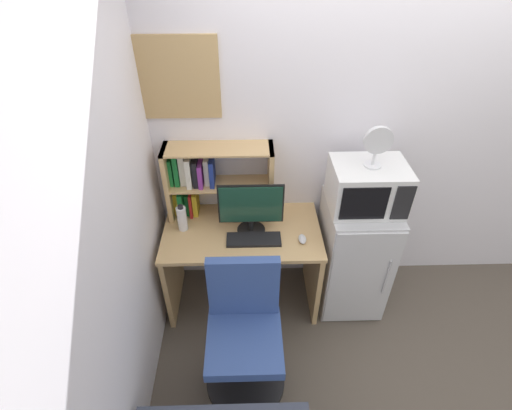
{
  "coord_description": "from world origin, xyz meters",
  "views": [
    {
      "loc": [
        -0.94,
        -2.38,
        2.55
      ],
      "look_at": [
        -0.89,
        -0.35,
        0.99
      ],
      "focal_mm": 26.83,
      "sensor_mm": 36.0,
      "label": 1
    }
  ],
  "objects_px": {
    "wall_corkboard": "(169,79)",
    "hutch_bookshelf": "(204,179)",
    "keyboard": "(254,240)",
    "desk_chair": "(245,338)",
    "mini_fridge": "(353,255)",
    "desk_fan": "(377,144)",
    "microwave": "(367,187)",
    "computer_mouse": "(302,239)",
    "water_bottle": "(182,218)",
    "monitor": "(251,208)"
  },
  "relations": [
    {
      "from": "wall_corkboard",
      "to": "hutch_bookshelf",
      "type": "bearing_deg",
      "value": -27.36
    },
    {
      "from": "keyboard",
      "to": "desk_chair",
      "type": "height_order",
      "value": "desk_chair"
    },
    {
      "from": "mini_fridge",
      "to": "desk_fan",
      "type": "xyz_separation_m",
      "value": [
        0.0,
        -0.0,
        0.95
      ]
    },
    {
      "from": "hutch_bookshelf",
      "to": "microwave",
      "type": "bearing_deg",
      "value": -10.86
    },
    {
      "from": "hutch_bookshelf",
      "to": "wall_corkboard",
      "type": "xyz_separation_m",
      "value": [
        -0.17,
        0.09,
        0.69
      ]
    },
    {
      "from": "microwave",
      "to": "hutch_bookshelf",
      "type": "bearing_deg",
      "value": 169.14
    },
    {
      "from": "computer_mouse",
      "to": "water_bottle",
      "type": "distance_m",
      "value": 0.86
    },
    {
      "from": "computer_mouse",
      "to": "desk_fan",
      "type": "xyz_separation_m",
      "value": [
        0.43,
        0.12,
        0.67
      ]
    },
    {
      "from": "hutch_bookshelf",
      "to": "desk_fan",
      "type": "relative_size",
      "value": 2.71
    },
    {
      "from": "desk_fan",
      "to": "hutch_bookshelf",
      "type": "bearing_deg",
      "value": 168.88
    },
    {
      "from": "keyboard",
      "to": "water_bottle",
      "type": "relative_size",
      "value": 1.8
    },
    {
      "from": "monitor",
      "to": "wall_corkboard",
      "type": "relative_size",
      "value": 0.71
    },
    {
      "from": "water_bottle",
      "to": "microwave",
      "type": "height_order",
      "value": "microwave"
    },
    {
      "from": "water_bottle",
      "to": "desk_fan",
      "type": "distance_m",
      "value": 1.4
    },
    {
      "from": "hutch_bookshelf",
      "to": "keyboard",
      "type": "distance_m",
      "value": 0.56
    },
    {
      "from": "water_bottle",
      "to": "desk_fan",
      "type": "bearing_deg",
      "value": -1.42
    },
    {
      "from": "wall_corkboard",
      "to": "keyboard",
      "type": "bearing_deg",
      "value": -38.8
    },
    {
      "from": "keyboard",
      "to": "computer_mouse",
      "type": "bearing_deg",
      "value": -1.9
    },
    {
      "from": "computer_mouse",
      "to": "keyboard",
      "type": "bearing_deg",
      "value": 178.1
    },
    {
      "from": "hutch_bookshelf",
      "to": "monitor",
      "type": "bearing_deg",
      "value": -34.2
    },
    {
      "from": "hutch_bookshelf",
      "to": "microwave",
      "type": "xyz_separation_m",
      "value": [
        1.1,
        -0.21,
        0.06
      ]
    },
    {
      "from": "hutch_bookshelf",
      "to": "monitor",
      "type": "relative_size",
      "value": 1.69
    },
    {
      "from": "desk_fan",
      "to": "desk_chair",
      "type": "relative_size",
      "value": 0.29
    },
    {
      "from": "computer_mouse",
      "to": "monitor",
      "type": "bearing_deg",
      "value": 162.03
    },
    {
      "from": "desk_fan",
      "to": "desk_chair",
      "type": "height_order",
      "value": "desk_fan"
    },
    {
      "from": "desk_fan",
      "to": "wall_corkboard",
      "type": "height_order",
      "value": "wall_corkboard"
    },
    {
      "from": "microwave",
      "to": "desk_fan",
      "type": "relative_size",
      "value": 1.75
    },
    {
      "from": "desk_chair",
      "to": "microwave",
      "type": "bearing_deg",
      "value": 38.69
    },
    {
      "from": "water_bottle",
      "to": "desk_fan",
      "type": "height_order",
      "value": "desk_fan"
    },
    {
      "from": "monitor",
      "to": "computer_mouse",
      "type": "xyz_separation_m",
      "value": [
        0.35,
        -0.11,
        -0.19
      ]
    },
    {
      "from": "computer_mouse",
      "to": "microwave",
      "type": "bearing_deg",
      "value": 16.47
    },
    {
      "from": "computer_mouse",
      "to": "microwave",
      "type": "xyz_separation_m",
      "value": [
        0.42,
        0.13,
        0.35
      ]
    },
    {
      "from": "water_bottle",
      "to": "microwave",
      "type": "bearing_deg",
      "value": -1.16
    },
    {
      "from": "desk_chair",
      "to": "monitor",
      "type": "bearing_deg",
      "value": 85.16
    },
    {
      "from": "computer_mouse",
      "to": "desk_chair",
      "type": "height_order",
      "value": "desk_chair"
    },
    {
      "from": "microwave",
      "to": "wall_corkboard",
      "type": "xyz_separation_m",
      "value": [
        -1.27,
        0.3,
        0.63
      ]
    },
    {
      "from": "computer_mouse",
      "to": "water_bottle",
      "type": "bearing_deg",
      "value": 169.83
    },
    {
      "from": "microwave",
      "to": "water_bottle",
      "type": "bearing_deg",
      "value": 178.84
    },
    {
      "from": "water_bottle",
      "to": "microwave",
      "type": "distance_m",
      "value": 1.29
    },
    {
      "from": "water_bottle",
      "to": "mini_fridge",
      "type": "relative_size",
      "value": 0.22
    },
    {
      "from": "microwave",
      "to": "desk_chair",
      "type": "xyz_separation_m",
      "value": [
        -0.83,
        -0.67,
        -0.68
      ]
    },
    {
      "from": "monitor",
      "to": "mini_fridge",
      "type": "height_order",
      "value": "monitor"
    },
    {
      "from": "microwave",
      "to": "monitor",
      "type": "bearing_deg",
      "value": -179.21
    },
    {
      "from": "computer_mouse",
      "to": "mini_fridge",
      "type": "distance_m",
      "value": 0.52
    },
    {
      "from": "monitor",
      "to": "microwave",
      "type": "xyz_separation_m",
      "value": [
        0.78,
        0.01,
        0.15
      ]
    },
    {
      "from": "mini_fridge",
      "to": "microwave",
      "type": "bearing_deg",
      "value": 89.81
    },
    {
      "from": "computer_mouse",
      "to": "wall_corkboard",
      "type": "distance_m",
      "value": 1.36
    },
    {
      "from": "hutch_bookshelf",
      "to": "desk_chair",
      "type": "bearing_deg",
      "value": -72.79
    },
    {
      "from": "hutch_bookshelf",
      "to": "desk_chair",
      "type": "height_order",
      "value": "hutch_bookshelf"
    },
    {
      "from": "hutch_bookshelf",
      "to": "mini_fridge",
      "type": "bearing_deg",
      "value": -11.01
    }
  ]
}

